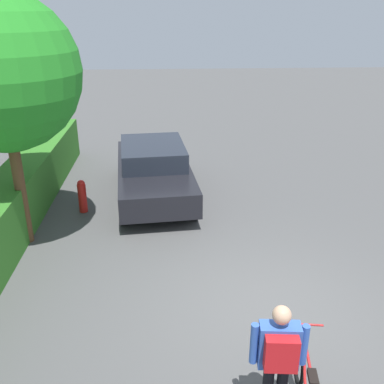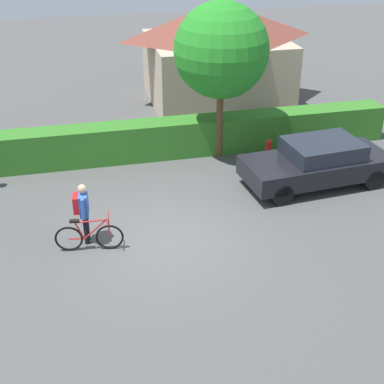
{
  "view_description": "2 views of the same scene",
  "coord_description": "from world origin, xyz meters",
  "px_view_note": "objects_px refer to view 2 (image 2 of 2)",
  "views": [
    {
      "loc": [
        -5.64,
        1.59,
        4.56
      ],
      "look_at": [
        2.61,
        1.08,
        1.03
      ],
      "focal_mm": 40.81,
      "sensor_mm": 36.0,
      "label": 1
    },
    {
      "loc": [
        -1.87,
        -10.91,
        7.42
      ],
      "look_at": [
        0.83,
        0.69,
        0.89
      ],
      "focal_mm": 49.95,
      "sensor_mm": 36.0,
      "label": 2
    }
  ],
  "objects_px": {
    "bicycle": "(89,237)",
    "person_rider": "(83,208)",
    "parked_car_near": "(318,162)",
    "fire_hydrant": "(268,151)",
    "tree_kerbside": "(221,51)"
  },
  "relations": [
    {
      "from": "fire_hydrant",
      "to": "bicycle",
      "type": "bearing_deg",
      "value": -148.32
    },
    {
      "from": "parked_car_near",
      "to": "fire_hydrant",
      "type": "height_order",
      "value": "parked_car_near"
    },
    {
      "from": "parked_car_near",
      "to": "fire_hydrant",
      "type": "bearing_deg",
      "value": 117.7
    },
    {
      "from": "parked_car_near",
      "to": "tree_kerbside",
      "type": "xyz_separation_m",
      "value": [
        -2.25,
        2.61,
        2.73
      ]
    },
    {
      "from": "bicycle",
      "to": "person_rider",
      "type": "bearing_deg",
      "value": 101.37
    },
    {
      "from": "parked_car_near",
      "to": "person_rider",
      "type": "bearing_deg",
      "value": -167.25
    },
    {
      "from": "parked_car_near",
      "to": "bicycle",
      "type": "xyz_separation_m",
      "value": [
        -6.73,
        -1.92,
        -0.34
      ]
    },
    {
      "from": "tree_kerbside",
      "to": "person_rider",
      "type": "bearing_deg",
      "value": -137.65
    },
    {
      "from": "parked_car_near",
      "to": "fire_hydrant",
      "type": "distance_m",
      "value": 1.93
    },
    {
      "from": "fire_hydrant",
      "to": "tree_kerbside",
      "type": "bearing_deg",
      "value": 145.98
    },
    {
      "from": "bicycle",
      "to": "fire_hydrant",
      "type": "bearing_deg",
      "value": 31.68
    },
    {
      "from": "person_rider",
      "to": "parked_car_near",
      "type": "bearing_deg",
      "value": 12.75
    },
    {
      "from": "bicycle",
      "to": "tree_kerbside",
      "type": "bearing_deg",
      "value": 45.35
    },
    {
      "from": "person_rider",
      "to": "fire_hydrant",
      "type": "bearing_deg",
      "value": 28.59
    },
    {
      "from": "person_rider",
      "to": "tree_kerbside",
      "type": "xyz_separation_m",
      "value": [
        4.55,
        4.15,
        2.49
      ]
    }
  ]
}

